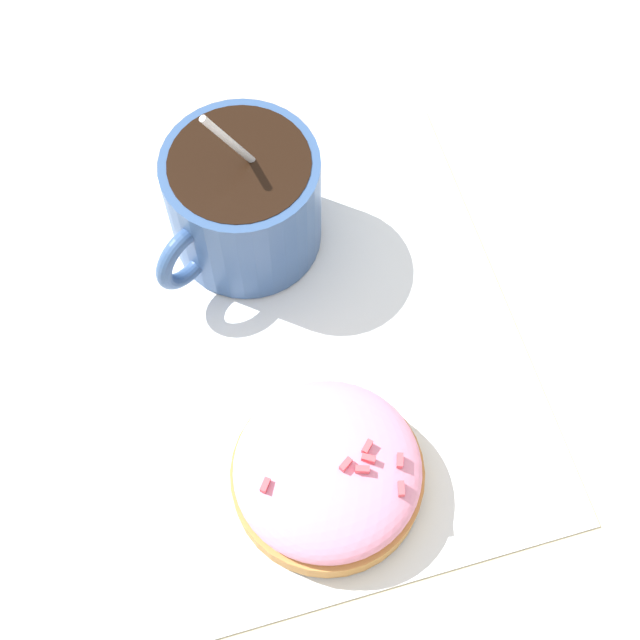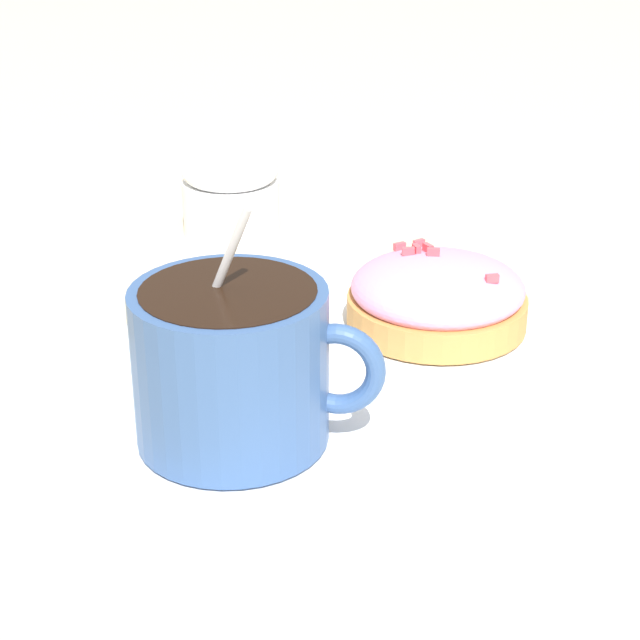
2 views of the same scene
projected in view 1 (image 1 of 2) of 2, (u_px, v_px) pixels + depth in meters
The scene contains 4 objects.
ground_plane at pixel (297, 349), 0.51m from camera, with size 3.00×3.00×0.00m, color #C6B793.
paper_napkin at pixel (297, 348), 0.51m from camera, with size 0.31×0.28×0.00m.
coffee_cup at pixel (247, 198), 0.51m from camera, with size 0.09×0.11×0.12m.
frosted_pastry at pixel (327, 472), 0.46m from camera, with size 0.10×0.10×0.04m.
Camera 1 is at (-0.20, 0.07, 0.47)m, focal length 50.00 mm.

